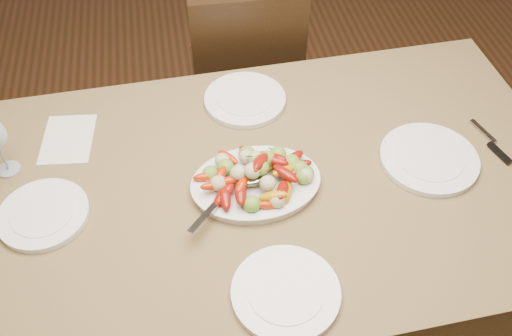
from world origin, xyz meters
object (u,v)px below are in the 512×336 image
at_px(dining_table, 256,257).
at_px(serving_platter, 256,185).
at_px(plate_right, 429,159).
at_px(plate_left, 43,215).
at_px(plate_near, 286,293).
at_px(plate_far, 245,100).
at_px(chair_far, 243,74).

xyz_separation_m(dining_table, serving_platter, (-0.00, -0.02, 0.39)).
bearing_deg(plate_right, dining_table, 179.56).
distance_m(plate_left, plate_near, 0.69).
height_order(serving_platter, plate_right, serving_platter).
bearing_deg(serving_platter, plate_left, -179.69).
distance_m(plate_left, plate_far, 0.71).
bearing_deg(plate_right, plate_near, -144.44).
distance_m(chair_far, serving_platter, 0.92).
bearing_deg(plate_left, plate_near, -30.11).
distance_m(dining_table, plate_right, 0.65).
distance_m(plate_right, plate_far, 0.61).
relative_size(chair_far, plate_right, 3.30).
bearing_deg(plate_far, plate_left, -148.70).
relative_size(plate_left, plate_right, 0.85).
bearing_deg(plate_left, plate_far, 31.30).
bearing_deg(plate_far, plate_right, -35.74).
relative_size(chair_far, serving_platter, 2.69).
relative_size(plate_right, plate_near, 1.08).
xyz_separation_m(dining_table, chair_far, (0.09, 0.84, 0.10)).
relative_size(plate_left, plate_far, 0.92).
distance_m(serving_platter, plate_left, 0.58).
bearing_deg(plate_near, dining_table, 91.40).
xyz_separation_m(plate_left, plate_near, (0.59, -0.34, 0.00)).
xyz_separation_m(chair_far, plate_right, (0.42, -0.85, 0.29)).
bearing_deg(dining_table, plate_right, -0.44).
bearing_deg(plate_far, serving_platter, -94.35).
xyz_separation_m(plate_left, plate_right, (1.10, 0.02, 0.00)).
xyz_separation_m(serving_platter, plate_near, (0.01, -0.35, -0.00)).
relative_size(chair_far, plate_left, 3.90).
bearing_deg(plate_left, plate_right, 0.90).
height_order(dining_table, plate_near, plate_near).
bearing_deg(plate_near, plate_right, 35.56).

